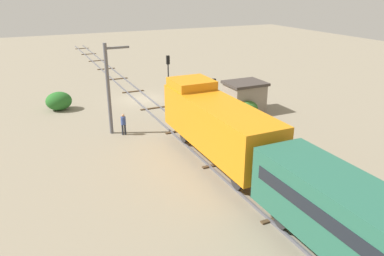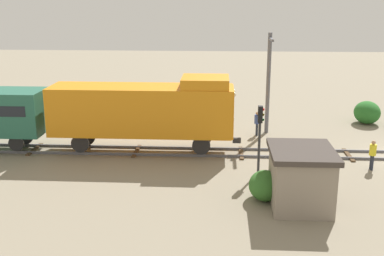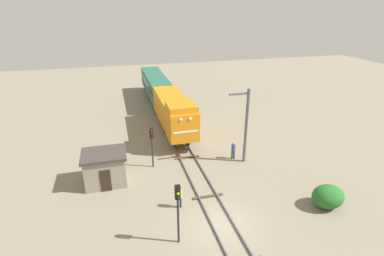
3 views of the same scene
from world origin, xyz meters
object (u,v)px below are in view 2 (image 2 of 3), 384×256
at_px(locomotive, 145,109).
at_px(catenary_mast, 268,81).
at_px(worker_by_signal, 257,122).
at_px(traffic_signal_mid, 260,127).
at_px(relay_hut, 301,177).
at_px(worker_near_track, 373,153).

bearing_deg(locomotive, catenary_mast, -57.99).
height_order(locomotive, catenary_mast, catenary_mast).
xyz_separation_m(worker_by_signal, catenary_mast, (0.73, -0.74, 2.76)).
height_order(traffic_signal_mid, relay_hut, traffic_signal_mid).
bearing_deg(worker_by_signal, catenary_mast, -64.12).
distance_m(traffic_signal_mid, worker_by_signal, 7.79).
distance_m(locomotive, worker_near_track, 13.40).
xyz_separation_m(worker_near_track, worker_by_signal, (6.60, 5.91, 0.00)).
bearing_deg(traffic_signal_mid, catenary_mast, -8.08).
xyz_separation_m(locomotive, worker_by_signal, (4.20, -7.15, -1.78)).
distance_m(locomotive, traffic_signal_mid, 7.52).
bearing_deg(traffic_signal_mid, relay_hut, -158.94).
bearing_deg(traffic_signal_mid, locomotive, 63.11).
bearing_deg(catenary_mast, locomotive, 122.01).
distance_m(worker_near_track, worker_by_signal, 8.86).
height_order(worker_near_track, worker_by_signal, same).
xyz_separation_m(locomotive, catenary_mast, (4.93, -7.89, 0.98)).
xyz_separation_m(traffic_signal_mid, relay_hut, (-4.10, -1.58, -1.26)).
relative_size(locomotive, catenary_mast, 1.65).
bearing_deg(worker_by_signal, traffic_signal_mid, 157.80).
distance_m(catenary_mast, relay_hut, 12.66).
height_order(locomotive, relay_hut, locomotive).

